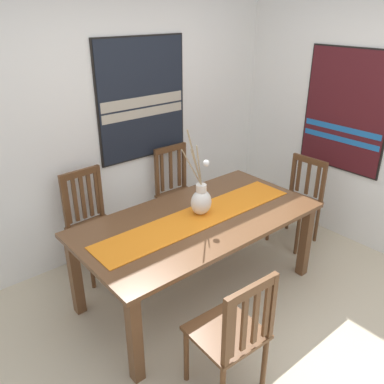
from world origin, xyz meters
The scene contains 11 objects.
ground_plane centered at (0.00, 0.00, -0.01)m, with size 6.40×6.40×0.03m, color beige.
wall_back centered at (0.00, 1.86, 1.35)m, with size 6.40×0.12×2.70m, color silver.
dining_table centered at (-0.04, 0.66, 0.65)m, with size 2.00×1.03×0.74m.
table_runner centered at (-0.04, 0.66, 0.75)m, with size 1.84×0.36×0.01m, color orange.
centerpiece_vase centered at (0.02, 0.69, 0.87)m, with size 0.23×0.19×0.74m.
chair_0 centered at (-0.54, -0.25, 0.49)m, with size 0.44×0.44×0.94m.
chair_1 centered at (-0.56, 1.55, 0.51)m, with size 0.44×0.44×0.98m.
chair_2 centered at (0.46, 1.56, 0.50)m, with size 0.43×0.43×0.98m.
chair_3 centered at (1.34, 0.65, 0.47)m, with size 0.44×0.44×0.90m.
painting_on_back_wall centered at (0.21, 1.79, 1.48)m, with size 0.99×0.05×1.17m.
painting_on_side_wall centered at (1.79, 0.54, 1.35)m, with size 0.05×0.90×1.22m.
Camera 1 is at (-1.93, -1.51, 2.32)m, focal length 37.56 mm.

